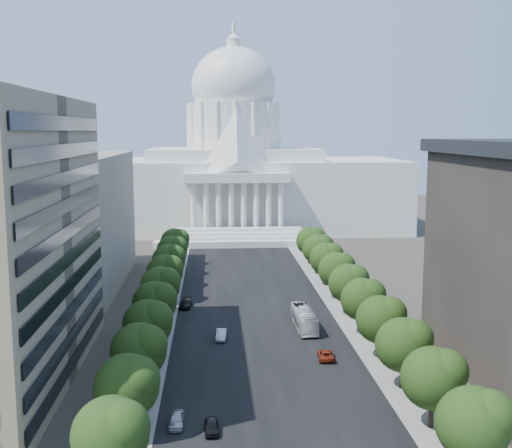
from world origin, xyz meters
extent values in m
cube|color=black|center=(0.00, 90.00, 0.00)|extent=(30.00, 260.00, 0.01)
cube|color=gray|center=(-19.00, 90.00, 0.00)|extent=(8.00, 260.00, 0.02)
cube|color=gray|center=(19.00, 90.00, 0.00)|extent=(8.00, 260.00, 0.02)
cube|color=white|center=(0.00, 185.00, 12.50)|extent=(120.00, 50.00, 25.00)
cube|color=white|center=(0.00, 185.00, 27.00)|extent=(60.00, 40.00, 4.00)
cube|color=white|center=(0.00, 158.00, 20.50)|extent=(34.00, 8.00, 3.00)
cylinder|color=white|center=(0.00, 185.00, 37.00)|extent=(32.00, 32.00, 16.00)
ellipsoid|color=white|center=(0.00, 185.00, 51.00)|extent=(30.00, 30.00, 27.60)
cylinder|color=white|center=(0.00, 185.00, 64.00)|extent=(4.80, 4.80, 7.00)
cone|color=white|center=(0.00, 185.00, 68.50)|extent=(5.20, 5.20, 2.50)
cylinder|color=white|center=(0.00, 185.00, 71.00)|extent=(1.20, 1.20, 4.00)
cube|color=gray|center=(-48.00, 100.00, 15.00)|extent=(38.00, 52.00, 30.00)
sphere|color=black|center=(-18.00, 12.00, 6.17)|extent=(7.60, 7.60, 7.60)
sphere|color=black|center=(-16.67, 11.24, 7.31)|extent=(5.32, 5.32, 5.32)
cylinder|color=#33261C|center=(-18.00, 24.00, 1.47)|extent=(0.56, 0.56, 2.94)
sphere|color=black|center=(-18.00, 24.00, 6.17)|extent=(7.60, 7.60, 7.60)
sphere|color=black|center=(-16.67, 23.24, 7.31)|extent=(5.32, 5.32, 5.32)
cylinder|color=#33261C|center=(-18.00, 36.00, 1.47)|extent=(0.56, 0.56, 2.94)
sphere|color=black|center=(-18.00, 36.00, 6.17)|extent=(7.60, 7.60, 7.60)
sphere|color=black|center=(-16.67, 35.24, 7.31)|extent=(5.32, 5.32, 5.32)
cylinder|color=#33261C|center=(-18.00, 48.00, 1.47)|extent=(0.56, 0.56, 2.94)
sphere|color=black|center=(-18.00, 48.00, 6.17)|extent=(7.60, 7.60, 7.60)
sphere|color=black|center=(-16.67, 47.24, 7.31)|extent=(5.32, 5.32, 5.32)
cylinder|color=#33261C|center=(-18.00, 60.00, 1.47)|extent=(0.56, 0.56, 2.94)
sphere|color=black|center=(-18.00, 60.00, 6.17)|extent=(7.60, 7.60, 7.60)
sphere|color=black|center=(-16.67, 59.24, 7.31)|extent=(5.32, 5.32, 5.32)
cylinder|color=#33261C|center=(-18.00, 72.00, 1.47)|extent=(0.56, 0.56, 2.94)
sphere|color=black|center=(-18.00, 72.00, 6.17)|extent=(7.60, 7.60, 7.60)
sphere|color=black|center=(-16.67, 71.24, 7.31)|extent=(5.32, 5.32, 5.32)
cylinder|color=#33261C|center=(-18.00, 84.00, 1.47)|extent=(0.56, 0.56, 2.94)
sphere|color=black|center=(-18.00, 84.00, 6.17)|extent=(7.60, 7.60, 7.60)
sphere|color=black|center=(-16.67, 83.24, 7.31)|extent=(5.32, 5.32, 5.32)
cylinder|color=#33261C|center=(-18.00, 96.00, 1.47)|extent=(0.56, 0.56, 2.94)
sphere|color=black|center=(-18.00, 96.00, 6.17)|extent=(7.60, 7.60, 7.60)
sphere|color=black|center=(-16.67, 95.24, 7.31)|extent=(5.32, 5.32, 5.32)
cylinder|color=#33261C|center=(-18.00, 108.00, 1.47)|extent=(0.56, 0.56, 2.94)
sphere|color=black|center=(-18.00, 108.00, 6.17)|extent=(7.60, 7.60, 7.60)
sphere|color=black|center=(-16.67, 107.24, 7.31)|extent=(5.32, 5.32, 5.32)
cylinder|color=#33261C|center=(-18.00, 120.00, 1.47)|extent=(0.56, 0.56, 2.94)
sphere|color=black|center=(-18.00, 120.00, 6.17)|extent=(7.60, 7.60, 7.60)
sphere|color=black|center=(-16.67, 119.24, 7.31)|extent=(5.32, 5.32, 5.32)
sphere|color=black|center=(18.00, 12.00, 6.17)|extent=(7.60, 7.60, 7.60)
sphere|color=black|center=(19.33, 11.24, 7.31)|extent=(5.32, 5.32, 5.32)
cylinder|color=#33261C|center=(18.00, 24.00, 1.47)|extent=(0.56, 0.56, 2.94)
sphere|color=black|center=(18.00, 24.00, 6.17)|extent=(7.60, 7.60, 7.60)
sphere|color=black|center=(19.33, 23.24, 7.31)|extent=(5.32, 5.32, 5.32)
cylinder|color=#33261C|center=(18.00, 36.00, 1.47)|extent=(0.56, 0.56, 2.94)
sphere|color=black|center=(18.00, 36.00, 6.17)|extent=(7.60, 7.60, 7.60)
sphere|color=black|center=(19.33, 35.24, 7.31)|extent=(5.32, 5.32, 5.32)
cylinder|color=#33261C|center=(18.00, 48.00, 1.47)|extent=(0.56, 0.56, 2.94)
sphere|color=black|center=(18.00, 48.00, 6.17)|extent=(7.60, 7.60, 7.60)
sphere|color=black|center=(19.33, 47.24, 7.31)|extent=(5.32, 5.32, 5.32)
cylinder|color=#33261C|center=(18.00, 60.00, 1.47)|extent=(0.56, 0.56, 2.94)
sphere|color=black|center=(18.00, 60.00, 6.17)|extent=(7.60, 7.60, 7.60)
sphere|color=black|center=(19.33, 59.24, 7.31)|extent=(5.32, 5.32, 5.32)
cylinder|color=#33261C|center=(18.00, 72.00, 1.47)|extent=(0.56, 0.56, 2.94)
sphere|color=black|center=(18.00, 72.00, 6.17)|extent=(7.60, 7.60, 7.60)
sphere|color=black|center=(19.33, 71.24, 7.31)|extent=(5.32, 5.32, 5.32)
cylinder|color=#33261C|center=(18.00, 84.00, 1.47)|extent=(0.56, 0.56, 2.94)
sphere|color=black|center=(18.00, 84.00, 6.17)|extent=(7.60, 7.60, 7.60)
sphere|color=black|center=(19.33, 83.24, 7.31)|extent=(5.32, 5.32, 5.32)
cylinder|color=#33261C|center=(18.00, 96.00, 1.47)|extent=(0.56, 0.56, 2.94)
sphere|color=black|center=(18.00, 96.00, 6.17)|extent=(7.60, 7.60, 7.60)
sphere|color=black|center=(19.33, 95.24, 7.31)|extent=(5.32, 5.32, 5.32)
cylinder|color=#33261C|center=(18.00, 108.00, 1.47)|extent=(0.56, 0.56, 2.94)
sphere|color=black|center=(18.00, 108.00, 6.17)|extent=(7.60, 7.60, 7.60)
sphere|color=black|center=(19.33, 107.24, 7.31)|extent=(5.32, 5.32, 5.32)
cylinder|color=#33261C|center=(18.00, 120.00, 1.47)|extent=(0.56, 0.56, 2.94)
sphere|color=black|center=(18.00, 120.00, 6.17)|extent=(7.60, 7.60, 7.60)
sphere|color=black|center=(19.33, 119.24, 7.31)|extent=(5.32, 5.32, 5.32)
cylinder|color=gray|center=(20.50, 10.00, 4.50)|extent=(0.18, 0.18, 9.00)
cylinder|color=gray|center=(19.30, 10.00, 8.80)|extent=(2.40, 0.14, 0.14)
sphere|color=gray|center=(18.20, 10.00, 8.70)|extent=(0.44, 0.44, 0.44)
cylinder|color=gray|center=(20.50, 35.00, 4.50)|extent=(0.18, 0.18, 9.00)
cylinder|color=gray|center=(19.30, 35.00, 8.80)|extent=(2.40, 0.14, 0.14)
sphere|color=gray|center=(18.20, 35.00, 8.70)|extent=(0.44, 0.44, 0.44)
cylinder|color=gray|center=(20.50, 60.00, 4.50)|extent=(0.18, 0.18, 9.00)
cylinder|color=gray|center=(19.30, 60.00, 8.80)|extent=(2.40, 0.14, 0.14)
sphere|color=gray|center=(18.20, 60.00, 8.70)|extent=(0.44, 0.44, 0.44)
cylinder|color=gray|center=(20.50, 85.00, 4.50)|extent=(0.18, 0.18, 9.00)
cylinder|color=gray|center=(19.30, 85.00, 8.80)|extent=(2.40, 0.14, 0.14)
sphere|color=gray|center=(18.20, 85.00, 8.70)|extent=(0.44, 0.44, 0.44)
cylinder|color=gray|center=(20.50, 110.00, 4.50)|extent=(0.18, 0.18, 9.00)
cylinder|color=gray|center=(19.30, 110.00, 8.80)|extent=(2.40, 0.14, 0.14)
sphere|color=gray|center=(18.20, 110.00, 8.70)|extent=(0.44, 0.44, 0.44)
cylinder|color=gray|center=(20.50, 135.00, 4.50)|extent=(0.18, 0.18, 9.00)
cylinder|color=gray|center=(19.30, 135.00, 8.80)|extent=(2.40, 0.14, 0.14)
sphere|color=gray|center=(18.20, 135.00, 8.70)|extent=(0.44, 0.44, 0.44)
imported|color=black|center=(-8.27, 24.37, 0.72)|extent=(1.84, 4.28, 1.44)
imported|color=#B7BABF|center=(-6.63, 58.55, 0.80)|extent=(2.06, 4.97, 1.60)
imported|color=maroon|center=(9.48, 47.75, 0.71)|extent=(2.78, 5.31, 1.43)
imported|color=black|center=(-13.50, 78.94, 0.80)|extent=(2.65, 5.65, 1.59)
imported|color=#A6A9AE|center=(-12.50, 26.34, 0.78)|extent=(1.92, 4.58, 1.55)
imported|color=silver|center=(8.33, 63.60, 1.82)|extent=(3.45, 13.18, 3.65)
camera|label=1|loc=(-7.88, -47.17, 35.32)|focal=45.00mm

